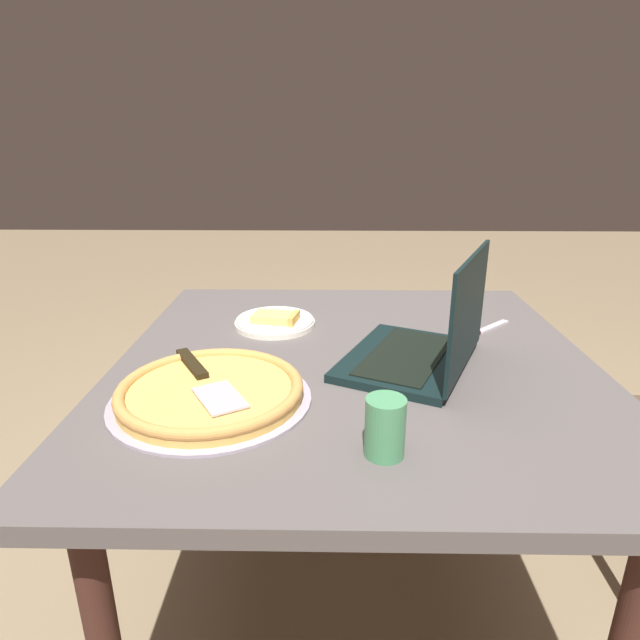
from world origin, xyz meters
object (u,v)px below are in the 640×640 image
at_px(pizza_plate, 275,321).
at_px(table_knife, 476,333).
at_px(laptop, 426,344).
at_px(pizza_tray, 211,391).
at_px(dining_table, 354,391).
at_px(drink_cup, 385,427).

relative_size(pizza_plate, table_knife, 1.14).
xyz_separation_m(laptop, table_knife, (-0.20, 0.17, -0.05)).
xyz_separation_m(laptop, pizza_tray, (0.16, -0.43, -0.03)).
distance_m(dining_table, drink_cup, 0.40).
height_order(pizza_tray, table_knife, pizza_tray).
xyz_separation_m(pizza_tray, table_knife, (-0.36, 0.60, -0.02)).
bearing_deg(pizza_tray, pizza_plate, 168.67).
bearing_deg(drink_cup, laptop, 160.09).
xyz_separation_m(table_knife, drink_cup, (0.53, -0.29, 0.05)).
height_order(dining_table, pizza_tray, pizza_tray).
height_order(table_knife, drink_cup, drink_cup).
distance_m(laptop, pizza_plate, 0.43).
height_order(dining_table, pizza_plate, pizza_plate).
distance_m(pizza_plate, table_knife, 0.52).
bearing_deg(drink_cup, dining_table, -175.71).
relative_size(laptop, table_knife, 2.20).
bearing_deg(dining_table, drink_cup, 4.29).
bearing_deg(table_knife, laptop, -39.77).
relative_size(pizza_tray, drink_cup, 3.90).
bearing_deg(dining_table, table_knife, 116.41).
distance_m(laptop, table_knife, 0.26).
distance_m(laptop, drink_cup, 0.36).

